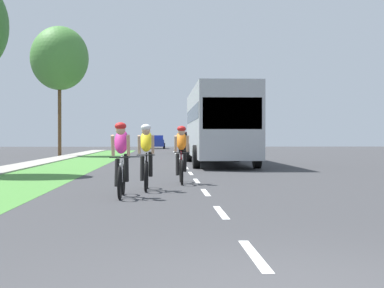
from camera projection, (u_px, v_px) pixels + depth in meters
name	position (u px, v px, depth m)	size (l,w,h in m)	color
ground_plane	(187.00, 168.00, 24.91)	(120.00, 120.00, 0.00)	#38383A
grass_verge	(62.00, 169.00, 24.67)	(2.84, 70.00, 0.01)	#478438
sidewalk_concrete	(10.00, 169.00, 24.56)	(1.38, 70.00, 0.10)	#9E998E
lane_markings_center	(184.00, 164.00, 28.90)	(0.12, 54.07, 0.01)	white
cyclist_lead	(121.00, 159.00, 12.82)	(0.42, 1.72, 1.58)	black
cyclist_trailing	(146.00, 156.00, 14.54)	(0.42, 1.72, 1.58)	black
cyclist_distant	(181.00, 154.00, 16.63)	(0.42, 1.72, 1.58)	black
bus_silver	(218.00, 122.00, 28.65)	(2.78, 11.60, 3.48)	#A5A8AD
pickup_black	(194.00, 143.00, 47.57)	(2.22, 5.10, 1.64)	black
suv_maroon	(190.00, 141.00, 60.50)	(2.15, 4.70, 1.79)	maroon
sedan_blue	(156.00, 142.00, 69.66)	(1.98, 4.30, 1.52)	#23389E
street_tree_far	(59.00, 58.00, 41.66)	(3.97, 3.97, 8.89)	brown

